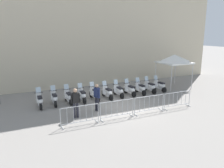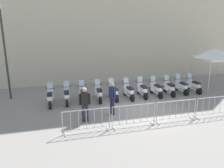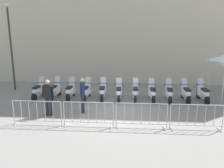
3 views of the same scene
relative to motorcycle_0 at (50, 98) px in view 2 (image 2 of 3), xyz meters
name	(u,v)px [view 2 (image 2 of 3)]	position (x,y,z in m)	size (l,w,h in m)	color
ground_plane	(141,110)	(4.85, -1.93, -0.45)	(120.00, 120.00, 0.00)	gray
motorcycle_0	(50,98)	(0.00, 0.00, 0.00)	(0.56, 1.72, 1.24)	black
motorcycle_1	(67,96)	(0.96, 0.13, 0.00)	(0.56, 1.72, 1.24)	black
motorcycle_2	(83,95)	(1.93, 0.10, 0.00)	(0.56, 1.72, 1.24)	black
motorcycle_3	(99,94)	(2.89, 0.10, 0.00)	(0.56, 1.72, 1.24)	black
motorcycle_4	(114,92)	(3.86, 0.15, 0.00)	(0.56, 1.73, 1.24)	black
motorcycle_5	(129,92)	(4.82, 0.05, 0.00)	(0.56, 1.72, 1.24)	black
motorcycle_6	(143,90)	(5.78, 0.13, 0.00)	(0.56, 1.72, 1.24)	black
motorcycle_7	(157,89)	(6.75, 0.11, 0.00)	(0.56, 1.72, 1.24)	black
motorcycle_8	(170,88)	(7.70, 0.12, 0.00)	(0.56, 1.72, 1.24)	black
motorcycle_9	(182,87)	(8.67, 0.23, 0.00)	(0.56, 1.72, 1.24)	black
motorcycle_10	(194,86)	(9.64, 0.25, 0.00)	(0.56, 1.73, 1.24)	black
barrier_segment_0	(87,121)	(1.61, -3.79, 0.07)	(2.10, 0.47, 1.07)	#B2B5B7
barrier_segment_1	(134,116)	(3.79, -3.75, 0.07)	(2.10, 0.47, 1.07)	#B2B5B7
barrier_segment_2	(176,111)	(5.97, -3.72, 0.07)	(2.10, 0.47, 1.07)	#B2B5B7
barrier_segment_3	(214,107)	(8.15, -3.68, 0.07)	(2.10, 0.47, 1.07)	#B2B5B7
street_lamp	(4,44)	(-2.48, 1.87, 2.98)	(0.36, 0.36, 5.67)	#2D332D
officer_near_row_end	(112,96)	(3.18, -2.11, 0.53)	(0.31, 0.53, 1.73)	#23232D
officer_mid_plaza	(85,102)	(1.68, -2.67, 0.53)	(0.55, 0.23, 1.73)	#23232D
canopy_tent	(215,54)	(11.64, 1.03, 2.06)	(2.50, 2.50, 2.91)	silver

